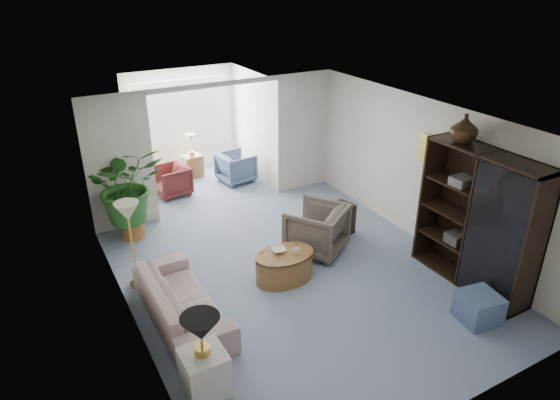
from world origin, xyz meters
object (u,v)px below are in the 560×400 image
coffee_cup (296,251)px  sunroom_table (193,166)px  sofa (182,300)px  sunroom_chair_maroon (171,181)px  sunroom_chair_blue (236,167)px  end_table (204,372)px  floor_lamp (127,212)px  framed_picture (433,151)px  coffee_table (285,266)px  plant_pot (133,229)px  cabinet_urn (465,128)px  side_table_dark (340,220)px  coffee_bowl (279,250)px  table_lamp (201,328)px  ottoman (479,307)px  wingback_chair (316,229)px  entertainment_cabinet (478,220)px

coffee_cup → sunroom_table: size_ratio=0.21×
sofa → sunroom_chair_maroon: size_ratio=2.93×
coffee_cup → sunroom_chair_blue: 4.08m
end_table → floor_lamp: 2.65m
sunroom_chair_maroon → framed_picture: bearing=30.7°
coffee_table → plant_pot: coffee_table is taller
cabinet_urn → sunroom_chair_maroon: 6.00m
end_table → side_table_dark: side_table_dark is taller
end_table → coffee_bowl: (1.85, 1.61, 0.21)m
table_lamp → plant_pot: bearing=87.2°
sofa → sunroom_table: 5.17m
framed_picture → side_table_dark: bearing=138.1°
end_table → coffee_cup: (2.05, 1.41, 0.23)m
sunroom_chair_maroon → sunroom_chair_blue: bearing=82.8°
sofa → coffee_cup: bearing=-88.6°
sofa → ottoman: bearing=-120.0°
table_lamp → ottoman: size_ratio=0.88×
coffee_table → wingback_chair: 1.02m
table_lamp → coffee_bowl: table_lamp is taller
entertainment_cabinet → sunroom_chair_maroon: 6.14m
side_table_dark → sunroom_table: 4.11m
end_table → cabinet_urn: bearing=7.6°
sofa → table_lamp: size_ratio=4.70×
coffee_bowl → cabinet_urn: (2.48, -1.03, 1.83)m
framed_picture → ottoman: size_ratio=1.00×
sunroom_table → sofa: bearing=-111.8°
plant_pot → cabinet_urn: bearing=-39.4°
framed_picture → entertainment_cabinet: 1.41m
plant_pot → sunroom_chair_maroon: 1.85m
end_table → ottoman: (3.72, -0.65, -0.07)m
sofa → end_table: size_ratio=3.87×
floor_lamp → sunroom_chair_maroon: 3.44m
coffee_table → sunroom_chair_maroon: size_ratio=1.35×
end_table → coffee_cup: coffee_cup is taller
wingback_chair → plant_pot: bearing=-71.2°
wingback_chair → sunroom_chair_maroon: (-1.42, 3.43, -0.09)m
coffee_cup → sunroom_table: 4.75m
coffee_table → sunroom_chair_maroon: (-0.53, 3.90, 0.10)m
framed_picture → plant_pot: bearing=148.6°
entertainment_cabinet → sunroom_chair_blue: entertainment_cabinet is taller
floor_lamp → cabinet_urn: 4.96m
wingback_chair → sunroom_table: bearing=-114.5°
end_table → wingback_chair: 3.42m
sofa → plant_pot: size_ratio=5.17×
sunroom_chair_maroon → sofa: bearing=-23.3°
sofa → coffee_bowl: size_ratio=9.35×
floor_lamp → cabinet_urn: bearing=-22.7°
table_lamp → side_table_dark: size_ratio=0.79×
end_table → plant_pot: (0.19, 3.98, -0.11)m
sunroom_table → sunroom_chair_maroon: bearing=-135.0°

